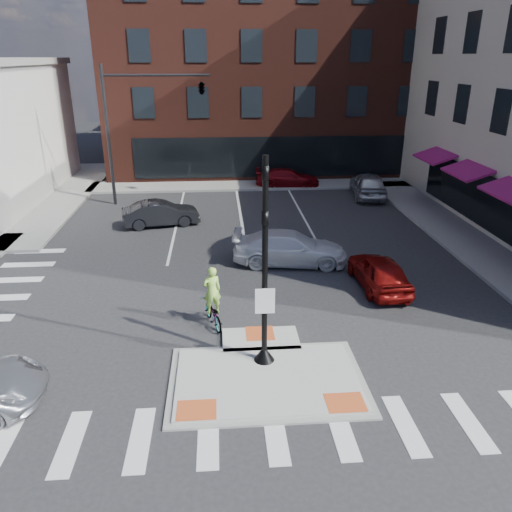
{
  "coord_description": "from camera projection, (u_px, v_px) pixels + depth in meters",
  "views": [
    {
      "loc": [
        -1.18,
        -11.97,
        8.38
      ],
      "look_at": [
        0.03,
        3.88,
        2.0
      ],
      "focal_mm": 35.0,
      "sensor_mm": 36.0,
      "label": 1
    }
  ],
  "objects": [
    {
      "name": "ground",
      "position": [
        265.0,
        371.0,
        14.28
      ],
      "size": [
        120.0,
        120.0,
        0.0
      ],
      "primitive_type": "plane",
      "color": "#28282B",
      "rests_on": "ground"
    },
    {
      "name": "refuge_island",
      "position": [
        266.0,
        375.0,
        14.02
      ],
      "size": [
        5.4,
        4.65,
        0.13
      ],
      "color": "gray",
      "rests_on": "ground"
    },
    {
      "name": "sidewalk_e",
      "position": [
        467.0,
        240.0,
        24.27
      ],
      "size": [
        3.0,
        24.0,
        0.15
      ],
      "primitive_type": "cube",
      "color": "gray",
      "rests_on": "ground"
    },
    {
      "name": "sidewalk_n",
      "position": [
        279.0,
        184.0,
        34.82
      ],
      "size": [
        26.0,
        3.0,
        0.15
      ],
      "primitive_type": "cube",
      "color": "gray",
      "rests_on": "ground"
    },
    {
      "name": "building_n",
      "position": [
        266.0,
        64.0,
        41.19
      ],
      "size": [
        24.4,
        18.4,
        15.5
      ],
      "color": "#512219",
      "rests_on": "ground"
    },
    {
      "name": "building_far_left",
      "position": [
        193.0,
        86.0,
        60.25
      ],
      "size": [
        10.0,
        12.0,
        10.0
      ],
      "primitive_type": "cube",
      "color": "slate",
      "rests_on": "ground"
    },
    {
      "name": "building_far_right",
      "position": [
        297.0,
        77.0,
        62.65
      ],
      "size": [
        12.0,
        12.0,
        12.0
      ],
      "primitive_type": "cube",
      "color": "brown",
      "rests_on": "ground"
    },
    {
      "name": "signal_pole",
      "position": [
        265.0,
        291.0,
        13.77
      ],
      "size": [
        0.6,
        0.6,
        5.98
      ],
      "color": "black",
      "rests_on": "refuge_island"
    },
    {
      "name": "mast_arm_signal",
      "position": [
        176.0,
        97.0,
        28.38
      ],
      "size": [
        6.1,
        2.24,
        8.0
      ],
      "color": "black",
      "rests_on": "ground"
    },
    {
      "name": "red_sedan",
      "position": [
        379.0,
        272.0,
        19.22
      ],
      "size": [
        1.75,
        3.95,
        1.32
      ],
      "primitive_type": "imported",
      "rotation": [
        0.0,
        0.0,
        3.19
      ],
      "color": "maroon",
      "rests_on": "ground"
    },
    {
      "name": "white_pickup",
      "position": [
        290.0,
        248.0,
        21.46
      ],
      "size": [
        5.1,
        2.58,
        1.42
      ],
      "primitive_type": "imported",
      "rotation": [
        0.0,
        0.0,
        1.45
      ],
      "color": "white",
      "rests_on": "ground"
    },
    {
      "name": "bg_car_dark",
      "position": [
        161.0,
        213.0,
        26.35
      ],
      "size": [
        4.21,
        2.17,
        1.32
      ],
      "primitive_type": "imported",
      "rotation": [
        0.0,
        0.0,
        1.77
      ],
      "color": "black",
      "rests_on": "ground"
    },
    {
      "name": "bg_car_silver",
      "position": [
        368.0,
        185.0,
        31.71
      ],
      "size": [
        2.43,
        4.86,
        1.59
      ],
      "primitive_type": "imported",
      "rotation": [
        0.0,
        0.0,
        3.02
      ],
      "color": "silver",
      "rests_on": "ground"
    },
    {
      "name": "bg_car_red",
      "position": [
        287.0,
        178.0,
        34.19
      ],
      "size": [
        4.43,
        2.01,
        1.26
      ],
      "primitive_type": "imported",
      "rotation": [
        0.0,
        0.0,
        1.51
      ],
      "color": "maroon",
      "rests_on": "ground"
    },
    {
      "name": "cyclist",
      "position": [
        213.0,
        306.0,
        16.5
      ],
      "size": [
        1.03,
        1.73,
        2.09
      ],
      "rotation": [
        0.0,
        0.0,
        3.45
      ],
      "color": "#3F3F44",
      "rests_on": "ground"
    }
  ]
}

